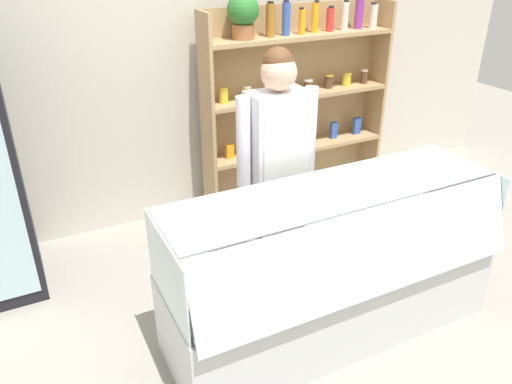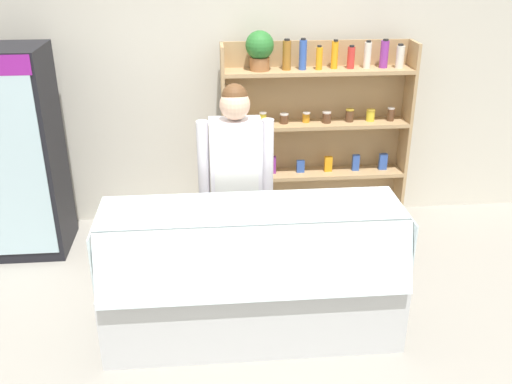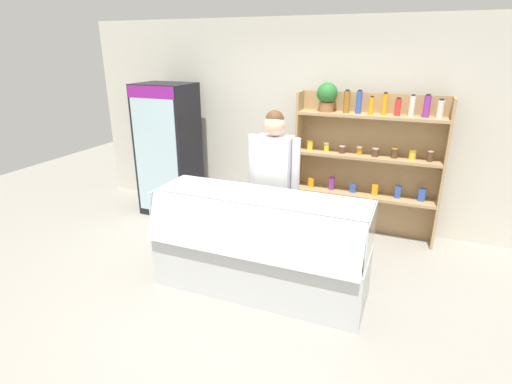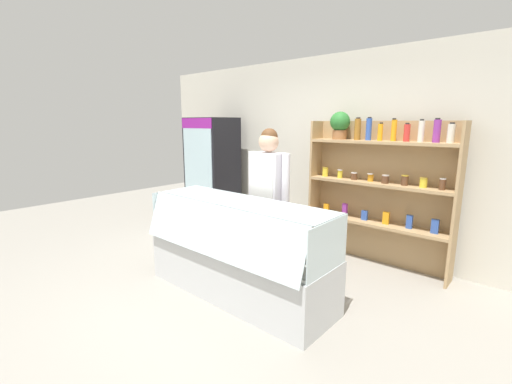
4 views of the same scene
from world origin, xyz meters
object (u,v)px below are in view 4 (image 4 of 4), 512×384
(deli_display_case, at_px, (238,266))
(shop_clerk, at_px, (268,190))
(drinks_fridge, at_px, (212,174))
(shelving_unit, at_px, (375,180))

(deli_display_case, bearing_deg, shop_clerk, 96.99)
(deli_display_case, bearing_deg, drinks_fridge, 144.08)
(deli_display_case, distance_m, shop_clerk, 0.93)
(deli_display_case, relative_size, shop_clerk, 1.21)
(drinks_fridge, distance_m, shop_clerk, 2.09)
(drinks_fridge, relative_size, shop_clerk, 1.08)
(shelving_unit, xyz_separation_m, deli_display_case, (-0.71, -1.75, -0.77))
(drinks_fridge, height_order, deli_display_case, drinks_fridge)
(drinks_fridge, height_order, shelving_unit, shelving_unit)
(shelving_unit, xyz_separation_m, shop_clerk, (-0.78, -1.16, -0.06))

